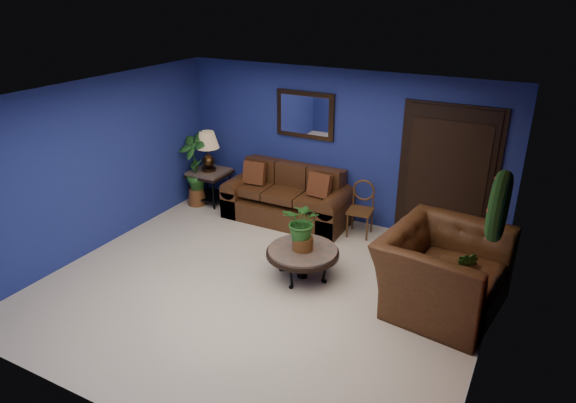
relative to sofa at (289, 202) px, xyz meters
The scene contains 18 objects.
floor 2.21m from the sofa, 71.41° to the right, with size 5.50×5.50×0.00m, color beige.
wall_back 1.25m from the sofa, 31.10° to the left, with size 5.50×0.04×2.50m, color navy.
wall_left 3.07m from the sofa, 134.62° to the right, with size 0.04×5.00×2.50m, color navy.
wall_right_brick 4.14m from the sofa, 31.07° to the right, with size 0.04×5.00×2.50m, color maroon.
ceiling 3.10m from the sofa, 71.41° to the right, with size 5.50×5.00×0.02m, color white.
crown_molding 4.53m from the sofa, 31.29° to the right, with size 0.03×5.00×0.14m, color white.
wall_mirror 1.47m from the sofa, 75.45° to the left, with size 1.02×0.06×0.77m, color #3D2714.
closet_door 2.59m from the sofa, ahead, with size 1.44×0.06×2.18m, color black.
wreath 4.19m from the sofa, 30.90° to the right, with size 0.72×0.72×0.16m, color black.
sofa is the anchor object (origin of this frame).
coffee_table 1.90m from the sofa, 56.49° to the right, with size 0.99×0.99×0.42m.
end_table 1.61m from the sofa, behind, with size 0.66×0.66×0.60m.
table_lamp 1.77m from the sofa, behind, with size 0.42×0.42×0.69m.
side_chair 1.29m from the sofa, ahead, with size 0.41×0.41×0.88m.
armchair 3.18m from the sofa, 26.29° to the right, with size 1.50×1.31×0.98m, color #442613.
coffee_plant 1.97m from the sofa, 56.49° to the right, with size 0.53×0.47×0.69m.
floor_plant 3.30m from the sofa, 22.64° to the right, with size 0.36×0.29×0.77m.
tall_plant 1.81m from the sofa, behind, with size 0.67×0.55×1.34m.
Camera 1 is at (3.01, -4.95, 3.70)m, focal length 32.00 mm.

